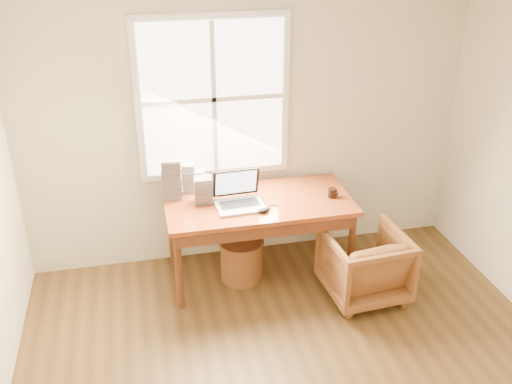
% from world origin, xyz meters
% --- Properties ---
extents(room_shell, '(4.04, 4.54, 2.64)m').
position_xyz_m(room_shell, '(-0.02, 0.16, 1.32)').
color(room_shell, '#50381B').
rests_on(room_shell, ground).
extents(desk, '(1.60, 0.80, 0.04)m').
position_xyz_m(desk, '(0.00, 1.80, 0.73)').
color(desk, brown).
rests_on(desk, room_shell).
extents(armchair, '(0.69, 0.70, 0.60)m').
position_xyz_m(armchair, '(0.80, 1.31, 0.30)').
color(armchair, brown).
rests_on(armchair, room_shell).
extents(wicker_stool, '(0.49, 0.49, 0.37)m').
position_xyz_m(wicker_stool, '(-0.16, 1.77, 0.19)').
color(wicker_stool, brown).
rests_on(wicker_stool, room_shell).
extents(laptop, '(0.40, 0.41, 0.29)m').
position_xyz_m(laptop, '(-0.18, 1.71, 0.89)').
color(laptop, '#BABDC2').
rests_on(laptop, desk).
extents(mouse, '(0.12, 0.09, 0.04)m').
position_xyz_m(mouse, '(-0.01, 1.58, 0.77)').
color(mouse, black).
rests_on(mouse, desk).
extents(coffee_mug, '(0.08, 0.08, 0.08)m').
position_xyz_m(coffee_mug, '(0.64, 1.72, 0.79)').
color(coffee_mug, black).
rests_on(coffee_mug, desk).
extents(cd_stack_a, '(0.15, 0.14, 0.26)m').
position_xyz_m(cd_stack_a, '(-0.57, 2.11, 0.88)').
color(cd_stack_a, '#B3B7BF').
rests_on(cd_stack_a, desk).
extents(cd_stack_b, '(0.15, 0.14, 0.23)m').
position_xyz_m(cd_stack_b, '(-0.46, 1.87, 0.86)').
color(cd_stack_b, '#27282C').
rests_on(cd_stack_b, desk).
extents(cd_stack_c, '(0.17, 0.15, 0.36)m').
position_xyz_m(cd_stack_c, '(-0.71, 2.02, 0.93)').
color(cd_stack_c, gray).
rests_on(cd_stack_c, desk).
extents(cd_stack_d, '(0.17, 0.16, 0.18)m').
position_xyz_m(cd_stack_d, '(-0.48, 2.15, 0.84)').
color(cd_stack_d, silver).
rests_on(cd_stack_d, desk).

